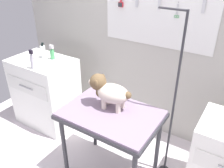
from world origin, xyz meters
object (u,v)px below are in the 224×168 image
at_px(grooming_arm, 172,109).
at_px(dog, 108,91).
at_px(spray_bottle_tall, 32,61).
at_px(grooming_table, 111,120).
at_px(counter_left, 46,92).

bearing_deg(grooming_arm, dog, -153.59).
distance_m(grooming_arm, spray_bottle_tall, 1.64).
xyz_separation_m(grooming_table, grooming_arm, (0.47, 0.34, 0.10)).
bearing_deg(counter_left, grooming_table, -14.13).
bearing_deg(grooming_arm, grooming_table, -144.32).
distance_m(counter_left, spray_bottle_tall, 0.62).
bearing_deg(dog, counter_left, 168.25).
bearing_deg(spray_bottle_tall, counter_left, 119.71).
height_order(grooming_table, dog, dog).
distance_m(grooming_arm, dog, 0.63).
xyz_separation_m(grooming_arm, spray_bottle_tall, (-1.60, -0.25, 0.22)).
xyz_separation_m(grooming_table, counter_left, (-1.26, 0.32, -0.25)).
xyz_separation_m(grooming_arm, dog, (-0.55, -0.27, 0.16)).
relative_size(dog, counter_left, 0.48).
xyz_separation_m(grooming_table, dog, (-0.07, 0.07, 0.26)).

